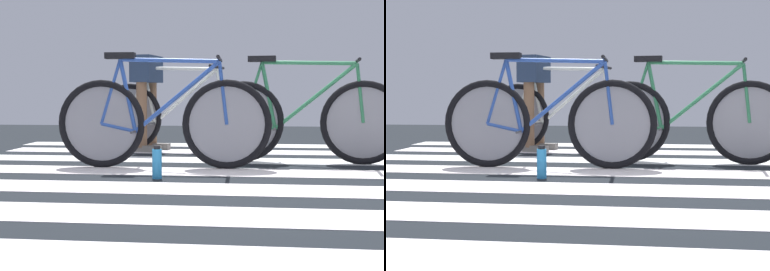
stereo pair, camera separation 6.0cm
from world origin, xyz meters
The scene contains 7 objects.
ground centered at (0.00, 0.00, 0.01)m, with size 18.00×14.00×0.02m.
crosswalk_markings centered at (-0.02, -0.20, 0.02)m, with size 5.47×6.51×0.00m.
bicycle_1_of_3 centered at (-0.60, 0.76, 0.41)m, with size 1.74×0.52×0.93m.
bicycle_2_of_3 centered at (0.54, 1.22, 0.41)m, with size 1.73×0.52×0.93m.
bicycle_3_of_3 centered at (-0.69, 2.07, 0.41)m, with size 1.71×0.56×0.93m.
cyclist_3_of_3 centered at (-1.00, 2.14, 0.67)m, with size 0.38×0.45×1.01m.
water_bottle centered at (-0.55, 0.21, 0.13)m, with size 0.07×0.07×0.23m.
Camera 2 is at (0.18, -3.59, 0.61)m, focal length 51.22 mm.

